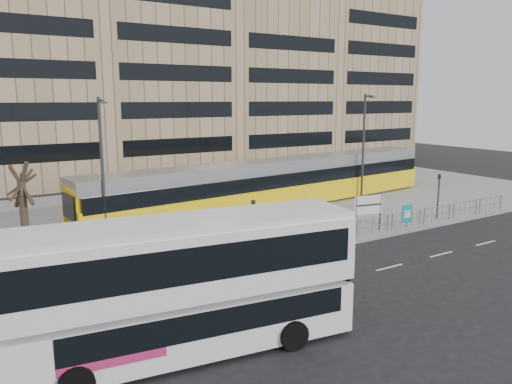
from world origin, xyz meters
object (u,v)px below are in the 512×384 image
tram (277,183)px  station_sign (368,206)px  bare_tree (19,159)px  traffic_light_east (439,190)px  ad_panel (407,214)px  pedestrian (110,224)px  lamp_post_east (364,142)px  traffic_light_west (253,221)px  lamp_post_west (102,165)px  double_decker_bus (186,282)px

tram → station_sign: tram is taller
tram → bare_tree: 18.06m
station_sign → traffic_light_east: bearing=11.1°
station_sign → bare_tree: size_ratio=0.33×
tram → ad_panel: size_ratio=21.53×
tram → pedestrian: bearing=-176.7°
lamp_post_east → bare_tree: (-25.58, 0.24, 0.25)m
traffic_light_west → tram: bearing=36.8°
station_sign → traffic_light_west: size_ratio=0.73×
traffic_light_west → bare_tree: bare_tree is taller
traffic_light_east → lamp_post_east: lamp_post_east is taller
pedestrian → lamp_post_west: bearing=151.8°
bare_tree → station_sign: bearing=-23.1°
tram → station_sign: bearing=-90.2°
traffic_light_west → lamp_post_east: 18.25m
ad_panel → bare_tree: 23.46m
double_decker_bus → traffic_light_west: double_decker_bus is taller
station_sign → lamp_post_west: size_ratio=0.27×
lamp_post_west → station_sign: bearing=-22.0°
traffic_light_east → lamp_post_west: lamp_post_west is taller
tram → station_sign: size_ratio=13.83×
double_decker_bus → lamp_post_west: (1.17, 13.65, 2.21)m
station_sign → traffic_light_east: traffic_light_east is taller
pedestrian → bare_tree: (-4.38, 1.28, 3.97)m
tram → bare_tree: (-17.78, -0.85, 3.07)m
station_sign → double_decker_bus: bearing=-141.7°
tram → ad_panel: tram is taller
station_sign → ad_panel: size_ratio=1.56×
double_decker_bus → lamp_post_west: bearing=92.7°
station_sign → pedestrian: station_sign is taller
traffic_light_east → lamp_post_east: bearing=69.6°
lamp_post_west → bare_tree: 4.46m
ad_panel → traffic_light_east: traffic_light_east is taller
double_decker_bus → lamp_post_west: size_ratio=1.40×
lamp_post_east → traffic_light_west: bearing=-151.8°
lamp_post_east → station_sign: bearing=-132.0°
ad_panel → pedestrian: bearing=167.0°
double_decker_bus → station_sign: (15.84, 7.71, -0.74)m
double_decker_bus → tram: bearing=55.4°
pedestrian → traffic_light_west: bearing=-143.1°
ad_panel → lamp_post_west: (-17.49, 6.59, 3.67)m
station_sign → ad_panel: bearing=-0.7°
traffic_light_east → bare_tree: bearing=145.3°
double_decker_bus → tram: 22.30m
lamp_post_west → bare_tree: lamp_post_west is taller
traffic_light_east → lamp_post_east: size_ratio=0.36×
traffic_light_east → lamp_post_east: 8.32m
lamp_post_west → tram: bearing=11.7°
double_decker_bus → ad_panel: size_ratio=8.00×
traffic_light_west → bare_tree: (-9.67, 8.76, 2.93)m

